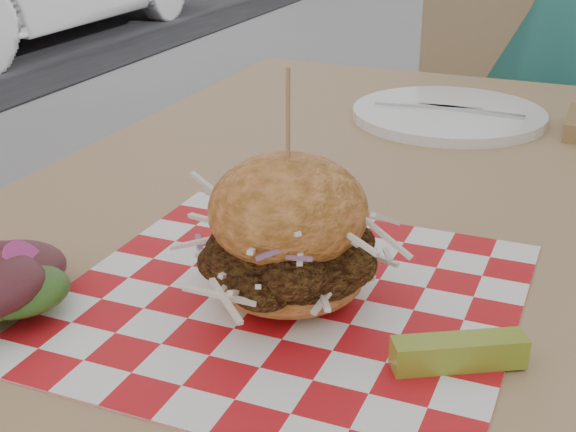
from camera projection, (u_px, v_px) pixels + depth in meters
name	position (u px, v px, depth m)	size (l,w,h in m)	color
patio_table	(379.00, 267.00, 0.88)	(0.80, 1.20, 0.75)	tan
patio_chair	(502.00, 133.00, 1.73)	(0.42, 0.43, 0.95)	tan
paper_liner	(288.00, 299.00, 0.66)	(0.36, 0.36, 0.00)	red
sandwich	(288.00, 239.00, 0.63)	(0.17, 0.17, 0.19)	orange
pickle_spear	(459.00, 352.00, 0.56)	(0.10, 0.02, 0.02)	#98A02E
place_setting	(449.00, 114.00, 1.13)	(0.27, 0.27, 0.02)	white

